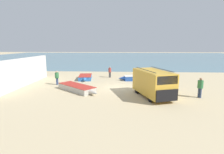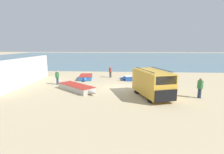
{
  "view_description": "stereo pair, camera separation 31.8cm",
  "coord_description": "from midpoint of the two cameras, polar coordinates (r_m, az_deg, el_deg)",
  "views": [
    {
      "loc": [
        0.21,
        -18.56,
        4.62
      ],
      "look_at": [
        -0.82,
        1.29,
        1.0
      ],
      "focal_mm": 28.0,
      "sensor_mm": 36.0,
      "label": 1
    },
    {
      "loc": [
        0.53,
        -18.54,
        4.62
      ],
      "look_at": [
        -0.82,
        1.29,
        1.0
      ],
      "focal_mm": 28.0,
      "sensor_mm": 36.0,
      "label": 2
    }
  ],
  "objects": [
    {
      "name": "fisherman_2",
      "position": [
        25.29,
        -1.07,
        1.98
      ],
      "size": [
        0.42,
        0.42,
        1.59
      ],
      "rotation": [
        0.0,
        0.0,
        4.89
      ],
      "color": "#38383D",
      "rests_on": "ground_plane"
    },
    {
      "name": "ground_plane",
      "position": [
        19.12,
        1.79,
        -3.67
      ],
      "size": [
        200.0,
        200.0,
        0.0
      ],
      "primitive_type": "plane",
      "color": "tan"
    },
    {
      "name": "harbor_wall",
      "position": [
        22.84,
        -27.06,
        1.55
      ],
      "size": [
        0.5,
        10.92,
        3.17
      ],
      "primitive_type": "cube",
      "color": "silver",
      "rests_on": "ground_plane"
    },
    {
      "name": "fishing_rowboat_2",
      "position": [
        18.29,
        -11.67,
        -3.57
      ],
      "size": [
        4.88,
        4.37,
        0.6
      ],
      "rotation": [
        0.0,
        0.0,
        5.58
      ],
      "color": "#ADA89E",
      "rests_on": "ground_plane"
    },
    {
      "name": "fisherman_0",
      "position": [
        17.27,
        26.4,
        -2.62
      ],
      "size": [
        0.47,
        0.47,
        1.8
      ],
      "rotation": [
        0.0,
        0.0,
        3.63
      ],
      "color": "navy",
      "rests_on": "ground_plane"
    },
    {
      "name": "fisherman_1",
      "position": [
        21.63,
        -17.95,
        0.18
      ],
      "size": [
        0.44,
        0.44,
        1.67
      ],
      "rotation": [
        0.0,
        0.0,
        2.83
      ],
      "color": "navy",
      "rests_on": "ground_plane"
    },
    {
      "name": "parked_van",
      "position": [
        16.12,
        12.69,
        -1.8
      ],
      "size": [
        3.39,
        5.09,
        2.52
      ],
      "rotation": [
        0.0,
        0.0,
        5.03
      ],
      "color": "gold",
      "rests_on": "ground_plane"
    },
    {
      "name": "fishing_rowboat_0",
      "position": [
        23.55,
        8.09,
        -0.32
      ],
      "size": [
        4.86,
        1.69,
        0.63
      ],
      "rotation": [
        0.0,
        0.0,
        3.23
      ],
      "color": "#234CA3",
      "rests_on": "ground_plane"
    },
    {
      "name": "fishing_rowboat_1",
      "position": [
        24.27,
        -9.08,
        -0.1
      ],
      "size": [
        2.05,
        3.86,
        0.57
      ],
      "rotation": [
        0.0,
        0.0,
        4.84
      ],
      "color": "#2D66AD",
      "rests_on": "ground_plane"
    },
    {
      "name": "sea_water",
      "position": [
        70.7,
        2.7,
        6.58
      ],
      "size": [
        120.0,
        80.0,
        0.01
      ],
      "primitive_type": "cube",
      "color": "slate",
      "rests_on": "ground_plane"
    }
  ]
}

